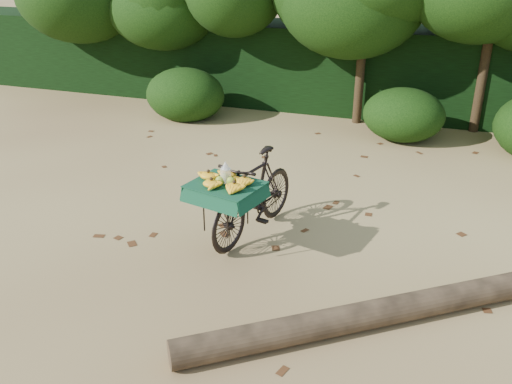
% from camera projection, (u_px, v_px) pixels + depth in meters
% --- Properties ---
extents(ground, '(80.00, 80.00, 0.00)m').
position_uv_depth(ground, '(247.00, 229.00, 7.02)').
color(ground, tan).
rests_on(ground, ground).
extents(vendor_bicycle, '(1.02, 1.91, 1.08)m').
position_uv_depth(vendor_bicycle, '(253.00, 194.00, 6.68)').
color(vendor_bicycle, black).
rests_on(vendor_bicycle, ground).
extents(fallen_log, '(3.17, 2.48, 0.27)m').
position_uv_depth(fallen_log, '(366.00, 315.00, 5.15)').
color(fallen_log, brown).
rests_on(fallen_log, ground).
extents(hedge_backdrop, '(26.00, 1.80, 1.80)m').
position_uv_depth(hedge_backdrop, '(346.00, 68.00, 12.06)').
color(hedge_backdrop, black).
rests_on(hedge_backdrop, ground).
extents(tree_row, '(14.50, 2.00, 4.00)m').
position_uv_depth(tree_row, '(310.00, 19.00, 11.12)').
color(tree_row, black).
rests_on(tree_row, ground).
extents(bush_clumps, '(8.80, 1.70, 0.90)m').
position_uv_depth(bush_clumps, '(350.00, 113.00, 10.38)').
color(bush_clumps, black).
rests_on(bush_clumps, ground).
extents(leaf_litter, '(7.00, 7.30, 0.01)m').
position_uv_depth(leaf_litter, '(264.00, 208.00, 7.58)').
color(leaf_litter, '#492913').
rests_on(leaf_litter, ground).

